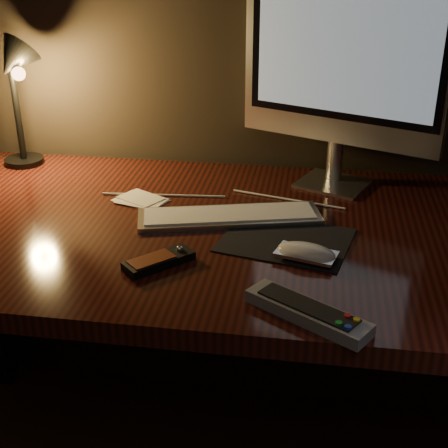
# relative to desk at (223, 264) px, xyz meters

# --- Properties ---
(desk) EXTENTS (1.60, 0.75, 0.75)m
(desk) POSITION_rel_desk_xyz_m (0.00, 0.00, 0.00)
(desk) COLOR #3A130D
(desk) RESTS_ON ground
(monitor) EXTENTS (0.45, 0.21, 0.50)m
(monitor) POSITION_rel_desk_xyz_m (0.24, 0.19, 0.42)
(monitor) COLOR silver
(monitor) RESTS_ON desk
(keyboard) EXTENTS (0.40, 0.20, 0.01)m
(keyboard) POSITION_rel_desk_xyz_m (0.02, -0.04, 0.14)
(keyboard) COLOR silver
(keyboard) RESTS_ON desk
(mousepad) EXTENTS (0.28, 0.24, 0.00)m
(mousepad) POSITION_rel_desk_xyz_m (0.14, -0.12, 0.13)
(mousepad) COLOR black
(mousepad) RESTS_ON desk
(mouse) EXTENTS (0.12, 0.09, 0.02)m
(mouse) POSITION_rel_desk_xyz_m (0.19, -0.19, 0.14)
(mouse) COLOR white
(mouse) RESTS_ON desk
(media_remote) EXTENTS (0.13, 0.13, 0.02)m
(media_remote) POSITION_rel_desk_xyz_m (-0.08, -0.25, 0.14)
(media_remote) COLOR black
(media_remote) RESTS_ON desk
(tv_remote) EXTENTS (0.21, 0.16, 0.03)m
(tv_remote) POSITION_rel_desk_xyz_m (0.19, -0.39, 0.14)
(tv_remote) COLOR gray
(tv_remote) RESTS_ON desk
(papers) EXTENTS (0.13, 0.12, 0.01)m
(papers) POSITION_rel_desk_xyz_m (-0.19, 0.03, 0.13)
(papers) COLOR white
(papers) RESTS_ON desk
(desk_lamp) EXTENTS (0.16, 0.17, 0.34)m
(desk_lamp) POSITION_rel_desk_xyz_m (-0.54, 0.20, 0.36)
(desk_lamp) COLOR black
(desk_lamp) RESTS_ON desk
(cable) EXTENTS (0.54, 0.07, 0.00)m
(cable) POSITION_rel_desk_xyz_m (-0.01, 0.06, 0.13)
(cable) COLOR white
(cable) RESTS_ON desk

